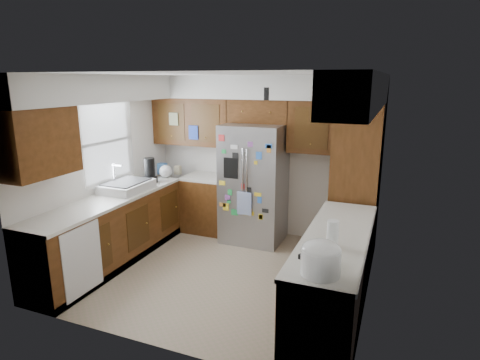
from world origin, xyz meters
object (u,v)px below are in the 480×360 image
fridge (254,184)px  rice_cooker (321,257)px  paper_towel (333,233)px  pantry (356,182)px

fridge → rice_cooker: fridge is taller
rice_cooker → paper_towel: bearing=90.4°
pantry → paper_towel: (-0.00, -1.92, -0.03)m
paper_towel → fridge: bearing=127.2°
fridge → paper_towel: size_ratio=7.25×
rice_cooker → paper_towel: size_ratio=1.33×
pantry → rice_cooker: (-0.00, -2.53, -0.01)m
rice_cooker → paper_towel: (-0.00, 0.61, -0.02)m
pantry → fridge: size_ratio=1.19×
pantry → rice_cooker: size_ratio=6.50×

